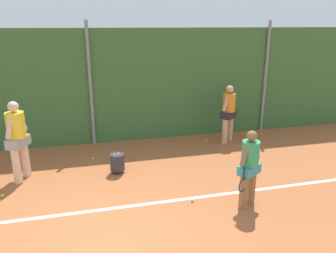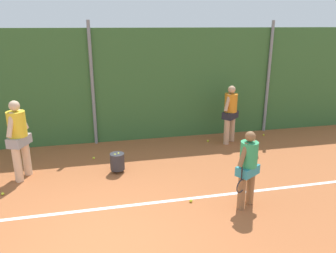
{
  "view_description": "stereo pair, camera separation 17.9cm",
  "coord_description": "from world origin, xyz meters",
  "px_view_note": "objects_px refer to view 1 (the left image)",
  "views": [
    {
      "loc": [
        -0.08,
        -4.79,
        3.6
      ],
      "look_at": [
        1.76,
        2.65,
        1.18
      ],
      "focal_mm": 35.02,
      "sensor_mm": 36.0,
      "label": 1
    },
    {
      "loc": [
        0.09,
        -4.83,
        3.6
      ],
      "look_at": [
        1.76,
        2.65,
        1.18
      ],
      "focal_mm": 35.02,
      "sensor_mm": 36.0,
      "label": 2
    }
  ],
  "objects_px": {
    "tennis_ball_2": "(193,200)",
    "tennis_ball_6": "(2,196)",
    "tennis_ball_4": "(261,134)",
    "ball_hopper": "(117,162)",
    "player_backcourt_far": "(229,111)",
    "player_foreground_near": "(249,165)",
    "player_midcourt": "(17,137)",
    "tennis_ball_1": "(206,141)",
    "tennis_ball_9": "(93,159)"
  },
  "relations": [
    {
      "from": "player_foreground_near",
      "to": "player_midcourt",
      "type": "bearing_deg",
      "value": -58.05
    },
    {
      "from": "player_foreground_near",
      "to": "tennis_ball_9",
      "type": "bearing_deg",
      "value": -77.47
    },
    {
      "from": "ball_hopper",
      "to": "tennis_ball_1",
      "type": "bearing_deg",
      "value": 28.5
    },
    {
      "from": "player_backcourt_far",
      "to": "ball_hopper",
      "type": "distance_m",
      "value": 3.95
    },
    {
      "from": "player_foreground_near",
      "to": "tennis_ball_9",
      "type": "xyz_separation_m",
      "value": [
        -3.03,
        3.19,
        -0.87
      ]
    },
    {
      "from": "tennis_ball_4",
      "to": "ball_hopper",
      "type": "bearing_deg",
      "value": -160.47
    },
    {
      "from": "player_foreground_near",
      "to": "tennis_ball_1",
      "type": "distance_m",
      "value": 3.95
    },
    {
      "from": "player_backcourt_far",
      "to": "tennis_ball_4",
      "type": "bearing_deg",
      "value": 154.2
    },
    {
      "from": "player_foreground_near",
      "to": "tennis_ball_1",
      "type": "height_order",
      "value": "player_foreground_near"
    },
    {
      "from": "tennis_ball_4",
      "to": "tennis_ball_9",
      "type": "height_order",
      "value": "same"
    },
    {
      "from": "player_foreground_near",
      "to": "player_midcourt",
      "type": "xyz_separation_m",
      "value": [
        -4.7,
        2.39,
        0.17
      ]
    },
    {
      "from": "tennis_ball_1",
      "to": "tennis_ball_9",
      "type": "distance_m",
      "value": 3.62
    },
    {
      "from": "tennis_ball_4",
      "to": "player_foreground_near",
      "type": "bearing_deg",
      "value": -122.76
    },
    {
      "from": "player_midcourt",
      "to": "tennis_ball_4",
      "type": "xyz_separation_m",
      "value": [
        7.26,
        1.58,
        -1.05
      ]
    },
    {
      "from": "tennis_ball_1",
      "to": "tennis_ball_4",
      "type": "bearing_deg",
      "value": 4.5
    },
    {
      "from": "player_backcourt_far",
      "to": "tennis_ball_6",
      "type": "distance_m",
      "value": 6.57
    },
    {
      "from": "tennis_ball_9",
      "to": "tennis_ball_2",
      "type": "bearing_deg",
      "value": -54.71
    },
    {
      "from": "player_backcourt_far",
      "to": "tennis_ball_1",
      "type": "bearing_deg",
      "value": -54.54
    },
    {
      "from": "player_backcourt_far",
      "to": "ball_hopper",
      "type": "xyz_separation_m",
      "value": [
        -3.6,
        -1.44,
        -0.73
      ]
    },
    {
      "from": "player_foreground_near",
      "to": "tennis_ball_9",
      "type": "distance_m",
      "value": 4.49
    },
    {
      "from": "player_foreground_near",
      "to": "player_midcourt",
      "type": "height_order",
      "value": "player_midcourt"
    },
    {
      "from": "tennis_ball_6",
      "to": "tennis_ball_9",
      "type": "relative_size",
      "value": 1.0
    },
    {
      "from": "tennis_ball_4",
      "to": "tennis_ball_6",
      "type": "height_order",
      "value": "same"
    },
    {
      "from": "player_backcourt_far",
      "to": "tennis_ball_2",
      "type": "distance_m",
      "value": 4.06
    },
    {
      "from": "ball_hopper",
      "to": "player_foreground_near",
      "type": "bearing_deg",
      "value": -42.05
    },
    {
      "from": "tennis_ball_2",
      "to": "player_midcourt",
      "type": "bearing_deg",
      "value": 151.14
    },
    {
      "from": "tennis_ball_1",
      "to": "ball_hopper",
      "type": "bearing_deg",
      "value": -151.5
    },
    {
      "from": "tennis_ball_1",
      "to": "player_foreground_near",
      "type": "bearing_deg",
      "value": -97.89
    },
    {
      "from": "tennis_ball_6",
      "to": "tennis_ball_9",
      "type": "bearing_deg",
      "value": 39.42
    },
    {
      "from": "tennis_ball_1",
      "to": "tennis_ball_2",
      "type": "relative_size",
      "value": 1.0
    },
    {
      "from": "tennis_ball_4",
      "to": "tennis_ball_6",
      "type": "distance_m",
      "value": 7.93
    },
    {
      "from": "ball_hopper",
      "to": "tennis_ball_1",
      "type": "relative_size",
      "value": 7.78
    },
    {
      "from": "player_backcourt_far",
      "to": "tennis_ball_6",
      "type": "bearing_deg",
      "value": -20.66
    },
    {
      "from": "player_backcourt_far",
      "to": "tennis_ball_2",
      "type": "height_order",
      "value": "player_backcourt_far"
    },
    {
      "from": "player_foreground_near",
      "to": "ball_hopper",
      "type": "distance_m",
      "value": 3.34
    },
    {
      "from": "tennis_ball_2",
      "to": "tennis_ball_6",
      "type": "distance_m",
      "value": 4.13
    },
    {
      "from": "tennis_ball_6",
      "to": "tennis_ball_4",
      "type": "bearing_deg",
      "value": 17.64
    },
    {
      "from": "player_backcourt_far",
      "to": "tennis_ball_1",
      "type": "height_order",
      "value": "player_backcourt_far"
    },
    {
      "from": "tennis_ball_4",
      "to": "tennis_ball_2",
      "type": "bearing_deg",
      "value": -135.09
    },
    {
      "from": "player_midcourt",
      "to": "tennis_ball_2",
      "type": "bearing_deg",
      "value": -97.24
    },
    {
      "from": "player_foreground_near",
      "to": "tennis_ball_1",
      "type": "xyz_separation_m",
      "value": [
        0.53,
        3.81,
        -0.87
      ]
    },
    {
      "from": "tennis_ball_2",
      "to": "tennis_ball_6",
      "type": "height_order",
      "value": "same"
    },
    {
      "from": "player_midcourt",
      "to": "tennis_ball_4",
      "type": "height_order",
      "value": "player_midcourt"
    },
    {
      "from": "player_backcourt_far",
      "to": "player_foreground_near",
      "type": "bearing_deg",
      "value": 33.06
    },
    {
      "from": "tennis_ball_4",
      "to": "tennis_ball_6",
      "type": "relative_size",
      "value": 1.0
    },
    {
      "from": "player_backcourt_far",
      "to": "tennis_ball_6",
      "type": "xyz_separation_m",
      "value": [
        -6.16,
        -2.07,
        -0.99
      ]
    },
    {
      "from": "tennis_ball_6",
      "to": "tennis_ball_9",
      "type": "xyz_separation_m",
      "value": [
        1.97,
        1.62,
        0.0
      ]
    },
    {
      "from": "player_midcourt",
      "to": "tennis_ball_9",
      "type": "bearing_deg",
      "value": -42.89
    },
    {
      "from": "player_backcourt_far",
      "to": "tennis_ball_1",
      "type": "distance_m",
      "value": 1.18
    },
    {
      "from": "player_midcourt",
      "to": "ball_hopper",
      "type": "relative_size",
      "value": 3.76
    }
  ]
}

